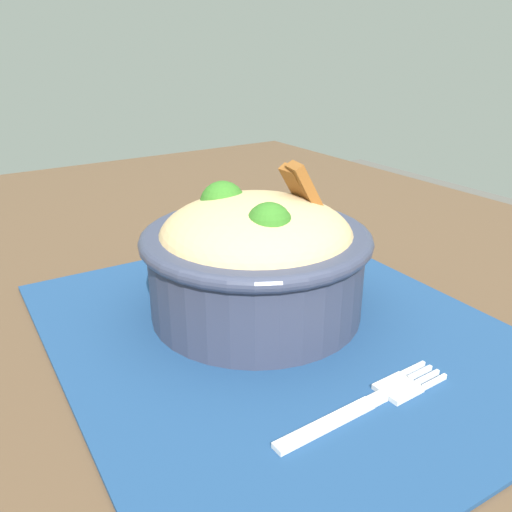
% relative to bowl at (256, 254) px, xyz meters
% --- Properties ---
extents(table, '(1.33, 0.90, 0.78)m').
position_rel_bowl_xyz_m(table, '(0.03, 0.02, -0.12)').
color(table, '#4C3826').
rests_on(table, ground_plane).
extents(placemat, '(0.39, 0.34, 0.00)m').
position_rel_bowl_xyz_m(placemat, '(0.04, -0.00, -0.05)').
color(placemat, navy).
rests_on(placemat, table).
extents(bowl, '(0.21, 0.21, 0.12)m').
position_rel_bowl_xyz_m(bowl, '(0.00, 0.00, 0.00)').
color(bowl, '#2D3347').
rests_on(bowl, placemat).
extents(fork, '(0.02, 0.14, 0.00)m').
position_rel_bowl_xyz_m(fork, '(0.14, -0.01, -0.05)').
color(fork, silver).
rests_on(fork, placemat).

